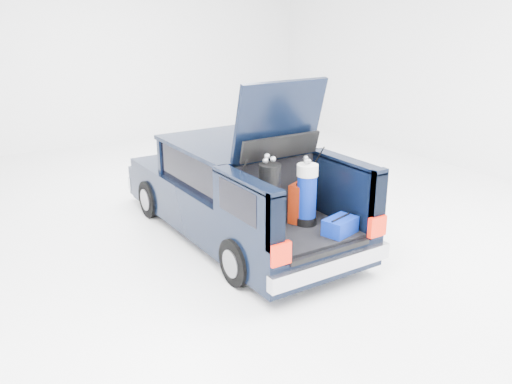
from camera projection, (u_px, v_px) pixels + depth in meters
ground at (238, 235)px, 8.34m from camera, size 14.00×14.00×0.00m
car at (234, 191)px, 8.20m from camera, size 1.87×4.65×2.47m
red_suitcase at (301, 203)px, 7.17m from camera, size 0.39×0.34×0.56m
black_golf_bag at (269, 197)px, 6.80m from camera, size 0.28×0.31×1.00m
blue_golf_bag at (307, 194)px, 7.03m from camera, size 0.34×0.34×0.93m
blue_duffel at (340, 226)px, 6.82m from camera, size 0.49×0.39×0.23m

